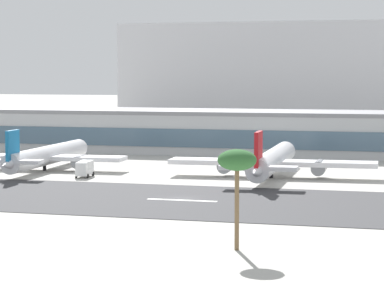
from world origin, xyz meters
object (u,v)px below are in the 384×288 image
Objects in this scene: distant_hotel_block at (268,75)px; airliner_blue_tail_gate_0 at (45,156)px; palm_tree_0 at (237,162)px; service_box_truck_0 at (85,168)px; terminal_building at (227,132)px; airliner_red_tail_gate_1 at (272,161)px.

airliner_blue_tail_gate_0 is (-13.28, -180.61, -17.33)m from distant_hotel_block.
airliner_blue_tail_gate_0 is 3.90× the size of palm_tree_0.
service_box_truck_0 is (-0.24, -189.65, -18.68)m from distant_hotel_block.
palm_tree_0 is (47.20, -256.53, -9.96)m from distant_hotel_block.
terminal_building is 1.77× the size of distant_hotel_block.
airliner_red_tail_gate_1 is (49.92, -0.06, 0.22)m from airliner_blue_tail_gate_0.
airliner_blue_tail_gate_0 is at bearing 86.43° from airliner_red_tail_gate_1.
terminal_building is 58.99m from airliner_red_tail_gate_1.
palm_tree_0 is (47.43, -66.88, 8.72)m from service_box_truck_0.
distant_hotel_block is 9.61× the size of palm_tree_0.
terminal_building is at bearing 160.28° from service_box_truck_0.
airliner_blue_tail_gate_0 is 49.92m from airliner_red_tail_gate_1.
airliner_red_tail_gate_1 is (22.61, -54.43, -2.31)m from terminal_building.
terminal_building reaches higher than airliner_blue_tail_gate_0.
airliner_red_tail_gate_1 is 37.98m from service_box_truck_0.
palm_tree_0 reaches higher than service_box_truck_0.
service_box_truck_0 is 82.46m from palm_tree_0.
distant_hotel_block reaches higher than service_box_truck_0.
distant_hotel_block is 261.03m from palm_tree_0.
airliner_red_tail_gate_1 is at bearing 97.92° from palm_tree_0.
terminal_building is 4.07× the size of airliner_red_tail_gate_1.
airliner_red_tail_gate_1 is (36.64, -180.67, -17.11)m from distant_hotel_block.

